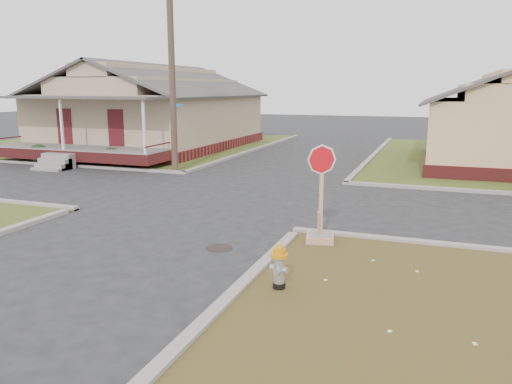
% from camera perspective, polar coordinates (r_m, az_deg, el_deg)
% --- Properties ---
extents(ground, '(120.00, 120.00, 0.00)m').
position_cam_1_polar(ground, '(13.39, -11.98, -4.66)').
color(ground, '#242426').
rests_on(ground, ground).
extents(verge_far_left, '(19.00, 19.00, 0.05)m').
position_cam_1_polar(verge_far_left, '(35.25, -14.57, 5.34)').
color(verge_far_left, '#394F1C').
rests_on(verge_far_left, ground).
extents(curbs, '(80.00, 40.00, 0.12)m').
position_cam_1_polar(curbs, '(17.69, -3.44, -0.43)').
color(curbs, gray).
rests_on(curbs, ground).
extents(manhole, '(0.64, 0.64, 0.01)m').
position_cam_1_polar(manhole, '(11.96, -4.22, -6.39)').
color(manhole, black).
rests_on(manhole, ground).
extents(corner_house, '(10.10, 15.50, 5.30)m').
position_cam_1_polar(corner_house, '(32.34, -11.66, 8.94)').
color(corner_house, maroon).
rests_on(corner_house, ground).
extents(side_house_yellow, '(7.60, 11.60, 4.70)m').
position_cam_1_polar(side_house_yellow, '(27.57, 26.66, 7.32)').
color(side_house_yellow, maroon).
rests_on(side_house_yellow, ground).
extents(utility_pole, '(1.80, 0.28, 9.00)m').
position_cam_1_polar(utility_pole, '(22.68, -9.60, 13.95)').
color(utility_pole, '#453128').
rests_on(utility_pole, ground).
extents(fire_hydrant, '(0.32, 0.32, 0.86)m').
position_cam_1_polar(fire_hydrant, '(9.37, 2.67, -8.23)').
color(fire_hydrant, black).
rests_on(fire_hydrant, ground).
extents(stop_sign, '(0.68, 0.66, 2.39)m').
position_cam_1_polar(stop_sign, '(12.25, 7.38, -3.29)').
color(stop_sign, tan).
rests_on(stop_sign, ground).
extents(hedge_left, '(1.29, 1.05, 0.98)m').
position_cam_1_polar(hedge_left, '(27.43, -23.56, 4.10)').
color(hedge_left, '#173513').
rests_on(hedge_left, verge_far_left).
extents(hedge_right, '(1.23, 1.01, 0.94)m').
position_cam_1_polar(hedge_right, '(25.29, -16.17, 4.00)').
color(hedge_right, '#173513').
rests_on(hedge_right, verge_far_left).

